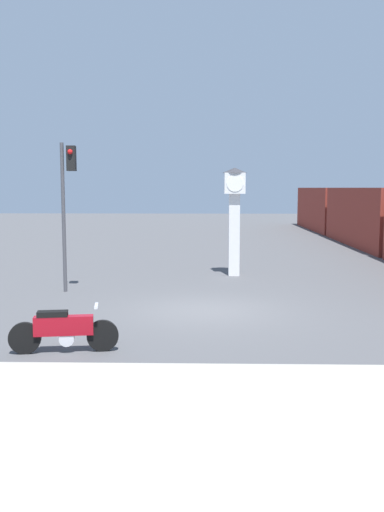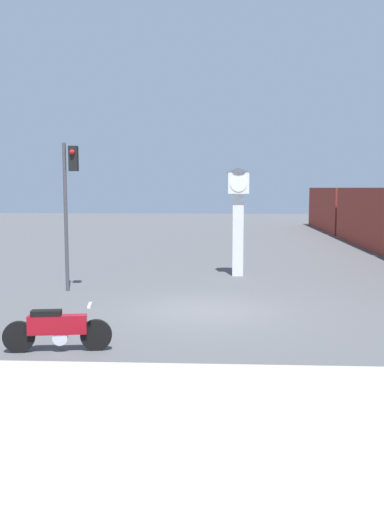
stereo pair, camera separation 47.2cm
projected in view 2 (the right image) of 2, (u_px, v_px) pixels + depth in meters
The scene contains 6 objects.
ground_plane at pixel (204, 311), 15.83m from camera, with size 120.00×120.00×0.00m, color #4C4C4F.
sidewalk_strip at pixel (185, 434), 7.78m from camera, with size 36.00×6.00×0.10m.
motorcycle at pixel (57, 329), 11.84m from camera, with size 2.23×0.57×0.99m.
clock_tower at pixel (238, 205), 21.87m from camera, with size 0.95×0.95×4.16m.
freight_train at pixel (382, 217), 33.34m from camera, with size 2.80×37.96×3.40m.
traffic_light at pixel (69, 191), 18.47m from camera, with size 0.50×0.35×4.83m.
Camera 2 is at (0.49, -15.53, 3.40)m, focal length 40.00 mm.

